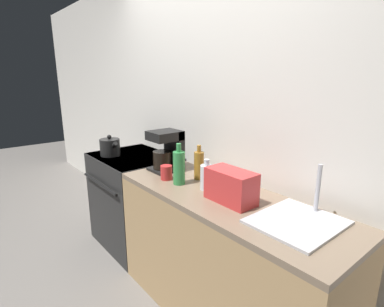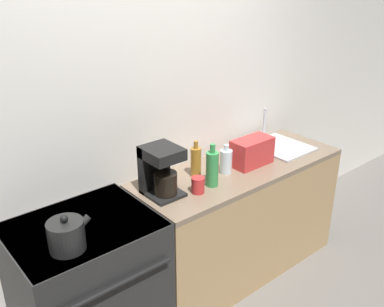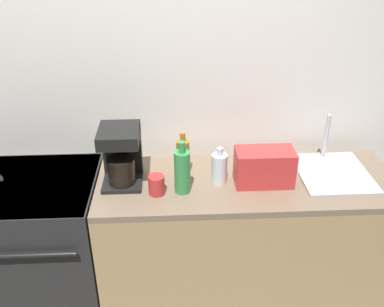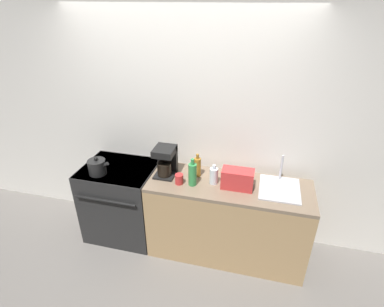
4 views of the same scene
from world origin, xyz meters
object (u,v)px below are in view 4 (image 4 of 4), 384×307
at_px(bottle_green, 192,174).
at_px(stove, 122,200).
at_px(toaster, 237,179).
at_px(coffee_maker, 166,160).
at_px(kettle, 97,167).
at_px(bottle_amber, 197,167).
at_px(cup_red, 179,179).
at_px(bottle_clear, 214,176).

bearing_deg(bottle_green, stove, 172.54).
distance_m(toaster, coffee_maker, 0.76).
bearing_deg(kettle, coffee_maker, 13.72).
relative_size(stove, coffee_maker, 2.82).
height_order(bottle_green, bottle_amber, bottle_green).
relative_size(kettle, bottle_amber, 0.92).
bearing_deg(cup_red, coffee_maker, 142.43).
xyz_separation_m(bottle_clear, bottle_amber, (-0.19, 0.10, 0.02)).
height_order(stove, cup_red, cup_red).
xyz_separation_m(stove, bottle_green, (0.87, -0.11, 0.55)).
height_order(kettle, bottle_amber, bottle_amber).
relative_size(coffee_maker, bottle_amber, 1.25).
bearing_deg(coffee_maker, bottle_amber, 8.10).
distance_m(bottle_clear, cup_red, 0.34).
bearing_deg(stove, kettle, -133.39).
height_order(toaster, coffee_maker, coffee_maker).
bearing_deg(bottle_green, kettle, -177.51).
distance_m(bottle_clear, bottle_green, 0.22).
relative_size(stove, bottle_clear, 4.31).
bearing_deg(bottle_amber, kettle, -168.05).
bearing_deg(coffee_maker, toaster, -5.23).
height_order(kettle, coffee_maker, coffee_maker).
bearing_deg(kettle, toaster, 4.01).
height_order(stove, coffee_maker, coffee_maker).
bearing_deg(cup_red, bottle_amber, 52.98).
distance_m(toaster, cup_red, 0.57).
bearing_deg(bottle_clear, stove, 178.05).
relative_size(bottle_clear, bottle_amber, 0.82).
bearing_deg(stove, coffee_maker, 1.35).
bearing_deg(cup_red, toaster, 7.35).
relative_size(kettle, cup_red, 2.23).
height_order(toaster, bottle_green, bottle_green).
bearing_deg(stove, bottle_clear, -1.95).
relative_size(coffee_maker, cup_red, 3.05).
bearing_deg(stove, bottle_amber, 3.88).
height_order(bottle_amber, cup_red, bottle_amber).
bearing_deg(toaster, stove, 177.54).
relative_size(bottle_green, bottle_amber, 1.14).
bearing_deg(bottle_green, coffee_maker, 158.27).
bearing_deg(bottle_amber, stove, -176.12).
distance_m(kettle, coffee_maker, 0.72).
xyz_separation_m(kettle, coffee_maker, (0.70, 0.17, 0.08)).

